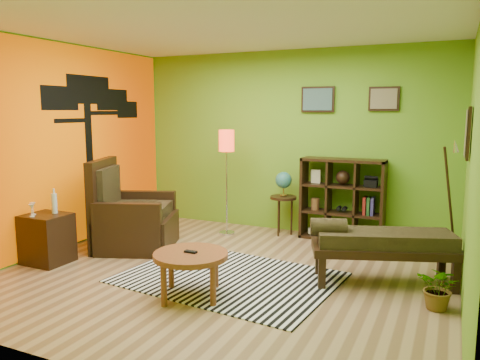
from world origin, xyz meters
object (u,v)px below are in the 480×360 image
at_px(cube_shelf, 343,200).
at_px(bench, 380,243).
at_px(coffee_table, 191,259).
at_px(floor_lamp, 227,150).
at_px(armchair, 131,221).
at_px(globe_table, 283,187).
at_px(potted_plant, 439,293).
at_px(side_cabinet, 47,238).

bearing_deg(cube_shelf, bench, -64.18).
relative_size(coffee_table, floor_lamp, 0.47).
relative_size(armchair, globe_table, 1.34).
relative_size(globe_table, potted_plant, 2.22).
xyz_separation_m(floor_lamp, cube_shelf, (1.69, 0.40, -0.70)).
distance_m(coffee_table, side_cabinet, 2.20).
height_order(armchair, cube_shelf, armchair).
bearing_deg(bench, armchair, -179.51).
bearing_deg(potted_plant, floor_lamp, 151.86).
relative_size(coffee_table, potted_plant, 1.74).
height_order(coffee_table, bench, bench).
bearing_deg(side_cabinet, armchair, 61.51).
bearing_deg(armchair, cube_shelf, 31.74).
distance_m(armchair, cube_shelf, 3.05).
relative_size(coffee_table, armchair, 0.59).
bearing_deg(armchair, bench, 0.49).
bearing_deg(bench, cube_shelf, 115.82).
bearing_deg(coffee_table, side_cabinet, 174.99).
relative_size(floor_lamp, globe_table, 1.65).
bearing_deg(coffee_table, bench, 35.33).
height_order(side_cabinet, cube_shelf, cube_shelf).
height_order(coffee_table, potted_plant, coffee_table).
relative_size(cube_shelf, bench, 0.73).
relative_size(coffee_table, side_cabinet, 0.82).
height_order(side_cabinet, globe_table, globe_table).
bearing_deg(floor_lamp, globe_table, 22.01).
relative_size(floor_lamp, potted_plant, 3.66).
bearing_deg(cube_shelf, potted_plant, -55.91).
bearing_deg(armchair, side_cabinet, -118.49).
xyz_separation_m(cube_shelf, potted_plant, (1.39, -2.05, -0.43)).
xyz_separation_m(armchair, cube_shelf, (2.58, 1.60, 0.23)).
height_order(side_cabinet, bench, side_cabinet).
distance_m(armchair, bench, 3.35).
height_order(side_cabinet, potted_plant, side_cabinet).
height_order(armchair, side_cabinet, armchair).
relative_size(side_cabinet, globe_table, 0.96).
height_order(coffee_table, side_cabinet, side_cabinet).
bearing_deg(globe_table, side_cabinet, -131.71).
xyz_separation_m(armchair, floor_lamp, (0.89, 1.20, 0.92)).
distance_m(globe_table, potted_plant, 3.06).
xyz_separation_m(armchair, bench, (3.34, 0.03, 0.09)).
bearing_deg(bench, potted_plant, -37.36).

